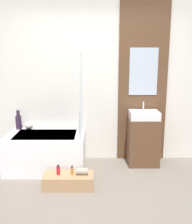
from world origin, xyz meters
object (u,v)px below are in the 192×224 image
object	(u,v)px
bathtub	(47,151)
wooden_step_bench	(69,181)
vase_tall_dark	(19,121)
bottle_soap_primary	(59,170)
sink	(145,115)
vase_round_light	(30,125)
bottle_soap_secondary	(73,171)

from	to	relation	value
bathtub	wooden_step_bench	bearing A→B (deg)	-56.83
vase_tall_dark	bottle_soap_primary	size ratio (longest dim) A/B	2.35
vase_tall_dark	bathtub	bearing A→B (deg)	-31.26
wooden_step_bench	sink	size ratio (longest dim) A/B	1.46
vase_round_light	bottle_soap_secondary	world-z (taller)	vase_round_light
bathtub	bottle_soap_primary	world-z (taller)	bathtub
vase_round_light	bottle_soap_primary	bearing A→B (deg)	-56.62
bottle_soap_secondary	wooden_step_bench	bearing A→B (deg)	180.00
wooden_step_bench	vase_tall_dark	xyz separation A→B (m)	(-0.90, 0.92, 0.59)
sink	vase_round_light	xyz separation A→B (m)	(-1.86, 0.11, -0.20)
bathtub	wooden_step_bench	size ratio (longest dim) A/B	1.78
sink	vase_round_light	bearing A→B (deg)	176.63
wooden_step_bench	sink	xyz separation A→B (m)	(1.13, 0.80, 0.73)
bathtub	vase_tall_dark	bearing A→B (deg)	148.74
vase_tall_dark	vase_round_light	distance (m)	0.19
wooden_step_bench	sink	world-z (taller)	sink
bottle_soap_primary	bottle_soap_secondary	bearing A→B (deg)	0.00
bottle_soap_secondary	vase_tall_dark	bearing A→B (deg)	135.92
vase_round_light	bottle_soap_secondary	xyz separation A→B (m)	(0.78, -0.90, -0.38)
bottle_soap_primary	sink	bearing A→B (deg)	32.11
sink	bottle_soap_secondary	distance (m)	1.46
vase_tall_dark	bottle_soap_secondary	bearing A→B (deg)	-44.08
vase_round_light	bottle_soap_secondary	size ratio (longest dim) A/B	1.11
bathtub	vase_round_light	world-z (taller)	vase_round_light
bathtub	vase_tall_dark	distance (m)	0.71
bathtub	sink	distance (m)	1.64
sink	wooden_step_bench	bearing A→B (deg)	-144.94
vase_round_light	bottle_soap_primary	distance (m)	1.15
vase_tall_dark	vase_round_light	bearing A→B (deg)	-6.48
sink	bottle_soap_secondary	size ratio (longest dim) A/B	3.79
vase_round_light	vase_tall_dark	bearing A→B (deg)	173.52
bathtub	bottle_soap_secondary	bearing A→B (deg)	-53.71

